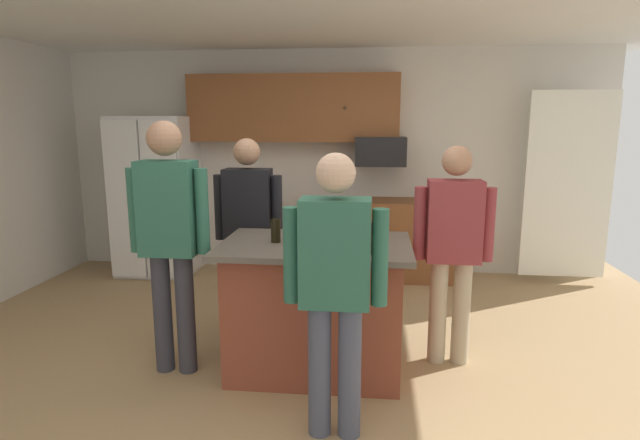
# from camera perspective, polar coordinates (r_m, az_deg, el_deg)

# --- Properties ---
(floor) EXTENTS (7.04, 7.04, 0.00)m
(floor) POSITION_cam_1_polar(r_m,az_deg,el_deg) (3.79, -2.91, -17.07)
(floor) COLOR tan
(floor) RESTS_ON ground
(back_wall) EXTENTS (6.40, 0.10, 2.60)m
(back_wall) POSITION_cam_1_polar(r_m,az_deg,el_deg) (6.14, 1.09, 6.48)
(back_wall) COLOR silver
(back_wall) RESTS_ON ground
(french_door_window_panel) EXTENTS (0.90, 0.06, 2.00)m
(french_door_window_panel) POSITION_cam_1_polar(r_m,az_deg,el_deg) (6.10, 25.89, 3.46)
(french_door_window_panel) COLOR white
(french_door_window_panel) RESTS_ON ground
(cabinet_run_upper) EXTENTS (2.40, 0.38, 0.75)m
(cabinet_run_upper) POSITION_cam_1_polar(r_m,az_deg,el_deg) (5.98, -2.98, 12.34)
(cabinet_run_upper) COLOR brown
(cabinet_run_lower) EXTENTS (1.80, 0.63, 0.90)m
(cabinet_run_lower) POSITION_cam_1_polar(r_m,az_deg,el_deg) (5.93, 6.57, -2.07)
(cabinet_run_lower) COLOR brown
(cabinet_run_lower) RESTS_ON ground
(refrigerator) EXTENTS (0.85, 0.76, 1.83)m
(refrigerator) POSITION_cam_1_polar(r_m,az_deg,el_deg) (6.28, -17.79, 2.54)
(refrigerator) COLOR white
(refrigerator) RESTS_ON ground
(microwave_over_range) EXTENTS (0.56, 0.40, 0.32)m
(microwave_over_range) POSITION_cam_1_polar(r_m,az_deg,el_deg) (5.81, 6.79, 7.63)
(microwave_over_range) COLOR black
(kitchen_island) EXTENTS (1.33, 0.88, 0.94)m
(kitchen_island) POSITION_cam_1_polar(r_m,az_deg,el_deg) (3.70, -0.50, -9.61)
(kitchen_island) COLOR brown
(kitchen_island) RESTS_ON ground
(person_host_foreground) EXTENTS (0.57, 0.24, 1.78)m
(person_host_foreground) POSITION_cam_1_polar(r_m,az_deg,el_deg) (3.67, -16.46, -1.09)
(person_host_foreground) COLOR #383842
(person_host_foreground) RESTS_ON ground
(person_elder_center) EXTENTS (0.57, 0.22, 1.62)m
(person_elder_center) POSITION_cam_1_polar(r_m,az_deg,el_deg) (2.80, 1.69, -6.67)
(person_elder_center) COLOR #4C5166
(person_elder_center) RESTS_ON ground
(person_guest_right) EXTENTS (0.57, 0.22, 1.65)m
(person_guest_right) POSITION_cam_1_polar(r_m,az_deg,el_deg) (4.27, -7.97, -0.38)
(person_guest_right) COLOR #383842
(person_guest_right) RESTS_ON ground
(person_guest_left) EXTENTS (0.57, 0.22, 1.61)m
(person_guest_left) POSITION_cam_1_polar(r_m,az_deg,el_deg) (3.80, 14.62, -2.36)
(person_guest_left) COLOR tan
(person_guest_left) RESTS_ON ground
(mug_ceramic_white) EXTENTS (0.12, 0.08, 0.11)m
(mug_ceramic_white) POSITION_cam_1_polar(r_m,az_deg,el_deg) (3.30, 1.51, -2.70)
(mug_ceramic_white) COLOR #4C6B99
(mug_ceramic_white) RESTS_ON kitchen_island
(glass_dark_ale) EXTENTS (0.07, 0.07, 0.16)m
(glass_dark_ale) POSITION_cam_1_polar(r_m,az_deg,el_deg) (3.28, 5.72, -2.39)
(glass_dark_ale) COLOR black
(glass_dark_ale) RESTS_ON kitchen_island
(glass_short_whisky) EXTENTS (0.07, 0.07, 0.17)m
(glass_short_whisky) POSITION_cam_1_polar(r_m,az_deg,el_deg) (3.58, -4.98, -1.19)
(glass_short_whisky) COLOR black
(glass_short_whisky) RESTS_ON kitchen_island
(glass_stout_tall) EXTENTS (0.07, 0.07, 0.13)m
(glass_stout_tall) POSITION_cam_1_polar(r_m,az_deg,el_deg) (3.49, -2.06, -1.81)
(glass_stout_tall) COLOR black
(glass_stout_tall) RESTS_ON kitchen_island
(tumbler_amber) EXTENTS (0.07, 0.07, 0.14)m
(tumbler_amber) POSITION_cam_1_polar(r_m,az_deg,el_deg) (3.58, 5.83, -1.45)
(tumbler_amber) COLOR black
(tumbler_amber) RESTS_ON kitchen_island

